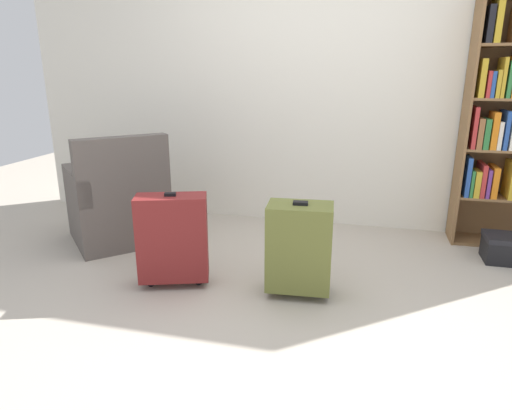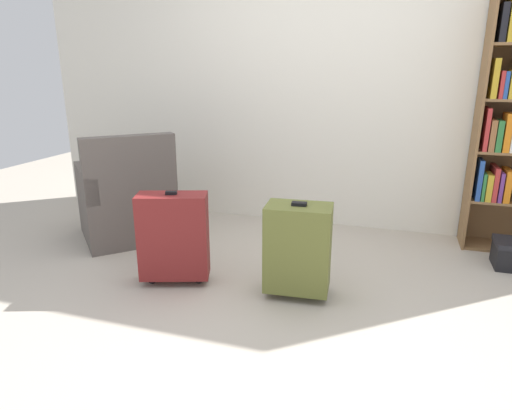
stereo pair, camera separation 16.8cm
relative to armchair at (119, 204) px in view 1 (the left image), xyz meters
name	(u,v)px [view 1 (the left image)]	position (x,y,z in m)	size (l,w,h in m)	color
ground_plane	(270,317)	(1.47, -0.89, -0.32)	(9.51, 9.51, 0.00)	#B2A899
back_wall	(316,78)	(1.47, 0.93, 0.98)	(5.43, 0.10, 2.60)	silver
armchair	(119,204)	(0.00, 0.00, 0.00)	(0.99, 0.99, 0.90)	#59514C
mug	(186,237)	(0.55, 0.08, -0.27)	(0.12, 0.08, 0.10)	white
suitcase_dark_red	(173,238)	(0.77, -0.64, 0.01)	(0.49, 0.33, 0.63)	maroon
suitcase_olive	(299,247)	(1.58, -0.57, 0.01)	(0.42, 0.28, 0.62)	brown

